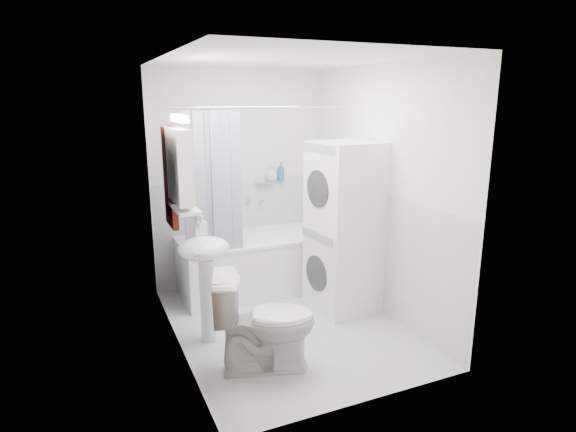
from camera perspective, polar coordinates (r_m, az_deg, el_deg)
name	(u,v)px	position (r m, az deg, el deg)	size (l,w,h in m)	color
floor	(287,325)	(4.66, -0.13, -12.79)	(2.60, 2.60, 0.00)	#BDBDC1
room_walls	(287,169)	(4.21, -0.14, 5.62)	(2.60, 2.60, 2.60)	silver
wainscot	(275,256)	(4.68, -1.58, -4.71)	(1.98, 2.58, 2.58)	white
door	(196,254)	(3.52, -10.80, -4.47)	(0.05, 2.00, 2.00)	brown
bathtub	(255,261)	(5.32, -3.90, -5.31)	(1.64, 0.77, 0.62)	white
tub_spout	(261,200)	(5.53, -3.22, 1.87)	(0.04, 0.04, 0.12)	silver
curtain_rod	(264,107)	(4.72, -2.84, 12.76)	(0.02, 0.02, 1.82)	silver
shower_curtain	(213,188)	(4.63, -8.90, 3.26)	(0.55, 0.02, 1.45)	#121642
sink	(205,265)	(4.18, -9.81, -5.73)	(0.44, 0.37, 1.04)	white
medicine_cabinet	(180,164)	(4.02, -12.69, 6.03)	(0.13, 0.50, 0.71)	white
shelf	(184,208)	(4.09, -12.21, 0.97)	(0.18, 0.54, 0.03)	silver
shower_caddy	(265,182)	(5.50, -2.73, 4.01)	(0.22, 0.06, 0.02)	silver
towel	(170,176)	(4.33, -13.84, 4.66)	(0.07, 0.37, 0.89)	#501310
washer_dryer	(344,228)	(4.76, 6.67, -1.40)	(0.66, 0.65, 1.69)	white
toilet	(265,322)	(3.84, -2.77, -12.44)	(0.45, 0.80, 0.78)	white
soap_pump	(202,230)	(4.33, -10.13, -1.64)	(0.08, 0.17, 0.08)	gray
shelf_bottle	(188,206)	(3.93, -11.79, 1.20)	(0.07, 0.18, 0.07)	gray
shelf_cup	(181,198)	(4.19, -12.60, 2.14)	(0.10, 0.09, 0.10)	gray
shampoo_a	(271,175)	(5.51, -1.99, 4.85)	(0.13, 0.17, 0.13)	gray
shampoo_b	(281,177)	(5.56, -0.84, 4.67)	(0.08, 0.21, 0.08)	#2A5DA9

